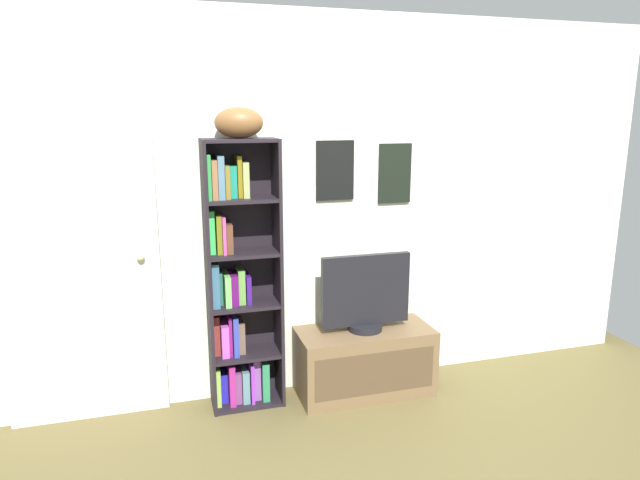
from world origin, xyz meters
TOP-DOWN VIEW (x-y plane):
  - back_wall at (0.00, 1.13)m, footprint 4.80×0.08m
  - bookshelf at (-0.54, 1.00)m, footprint 0.44×0.25m
  - football at (-0.50, 0.98)m, footprint 0.31×0.23m
  - tv_stand at (0.26, 0.90)m, footprint 0.88×0.39m
  - television at (0.26, 0.90)m, footprint 0.58×0.22m
  - door at (-1.43, 1.08)m, footprint 0.89×0.09m

SIDE VIEW (x-z plane):
  - tv_stand at x=0.26m, z-range 0.00..0.43m
  - television at x=0.26m, z-range 0.43..0.92m
  - bookshelf at x=-0.54m, z-range -0.07..1.59m
  - door at x=-1.43m, z-range 0.00..2.05m
  - back_wall at x=0.00m, z-range 0.00..2.41m
  - football at x=-0.50m, z-range 1.66..1.84m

